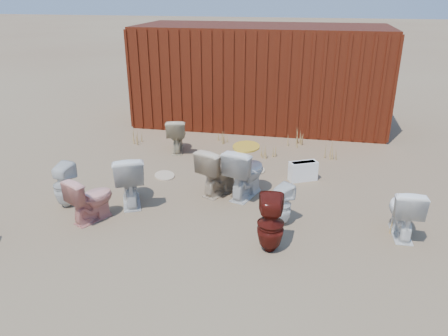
% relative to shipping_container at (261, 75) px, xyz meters
% --- Properties ---
extents(ground, '(100.00, 100.00, 0.00)m').
position_rel_shipping_container_xyz_m(ground, '(0.00, -5.20, -1.20)').
color(ground, brown).
rests_on(ground, ground).
extents(shipping_container, '(6.00, 2.40, 2.40)m').
position_rel_shipping_container_xyz_m(shipping_container, '(0.00, 0.00, 0.00)').
color(shipping_container, '#54160E').
rests_on(shipping_container, ground).
extents(toilet_front_pink, '(0.66, 0.78, 0.70)m').
position_rel_shipping_container_xyz_m(toilet_front_pink, '(-1.78, -5.67, -0.85)').
color(toilet_front_pink, '#E18E82').
rests_on(toilet_front_pink, ground).
extents(toilet_front_c, '(0.77, 0.95, 0.84)m').
position_rel_shipping_container_xyz_m(toilet_front_c, '(-1.44, -5.04, -0.78)').
color(toilet_front_c, silver).
rests_on(toilet_front_c, ground).
extents(toilet_front_maroon, '(0.38, 0.39, 0.78)m').
position_rel_shipping_container_xyz_m(toilet_front_maroon, '(0.89, -5.96, -0.81)').
color(toilet_front_maroon, '#53140E').
rests_on(toilet_front_maroon, ground).
extents(toilet_front_e, '(0.44, 0.74, 0.74)m').
position_rel_shipping_container_xyz_m(toilet_front_e, '(2.65, -5.20, -0.83)').
color(toilet_front_e, white).
rests_on(toilet_front_e, ground).
extents(toilet_back_a, '(0.37, 0.37, 0.72)m').
position_rel_shipping_container_xyz_m(toilet_back_a, '(-2.40, -5.35, -0.84)').
color(toilet_back_a, silver).
rests_on(toilet_back_a, ground).
extents(toilet_back_beige_left, '(0.55, 0.78, 0.72)m').
position_rel_shipping_container_xyz_m(toilet_back_beige_left, '(-1.43, -2.56, -0.84)').
color(toilet_back_beige_left, '#C5B690').
rests_on(toilet_back_beige_left, ground).
extents(toilet_back_beige_right, '(0.75, 0.91, 0.81)m').
position_rel_shipping_container_xyz_m(toilet_back_beige_right, '(-0.13, -4.37, -0.80)').
color(toilet_back_beige_right, beige).
rests_on(toilet_back_beige_right, ground).
extents(toilet_back_yellowlid, '(0.72, 0.95, 0.85)m').
position_rel_shipping_container_xyz_m(toilet_back_yellowlid, '(0.32, -4.40, -0.77)').
color(toilet_back_yellowlid, silver).
rests_on(toilet_back_yellowlid, ground).
extents(toilet_back_e, '(0.40, 0.40, 0.63)m').
position_rel_shipping_container_xyz_m(toilet_back_e, '(0.98, -5.25, -0.89)').
color(toilet_back_e, white).
rests_on(toilet_back_e, ground).
extents(yellow_lid, '(0.43, 0.54, 0.02)m').
position_rel_shipping_container_xyz_m(yellow_lid, '(0.32, -4.40, -0.33)').
color(yellow_lid, gold).
rests_on(yellow_lid, toilet_back_yellowlid).
extents(loose_tank, '(0.54, 0.40, 0.35)m').
position_rel_shipping_container_xyz_m(loose_tank, '(1.24, -3.56, -1.02)').
color(loose_tank, white).
rests_on(loose_tank, ground).
extents(loose_lid_near, '(0.49, 0.57, 0.02)m').
position_rel_shipping_container_xyz_m(loose_lid_near, '(0.33, -3.29, -1.19)').
color(loose_lid_near, '#C8B691').
rests_on(loose_lid_near, ground).
extents(loose_lid_far, '(0.55, 0.59, 0.02)m').
position_rel_shipping_container_xyz_m(loose_lid_far, '(-1.27, -3.90, -1.19)').
color(loose_lid_far, '#CBB393').
rests_on(loose_lid_far, ground).
extents(weed_clump_a, '(0.36, 0.36, 0.28)m').
position_rel_shipping_container_xyz_m(weed_clump_a, '(-2.43, -2.20, -1.06)').
color(weed_clump_a, olive).
rests_on(weed_clump_a, ground).
extents(weed_clump_b, '(0.32, 0.32, 0.28)m').
position_rel_shipping_container_xyz_m(weed_clump_b, '(0.51, -2.49, -1.06)').
color(weed_clump_b, olive).
rests_on(weed_clump_b, ground).
extents(weed_clump_c, '(0.36, 0.36, 0.33)m').
position_rel_shipping_container_xyz_m(weed_clump_c, '(1.80, -2.26, -1.03)').
color(weed_clump_c, olive).
rests_on(weed_clump_c, ground).
extents(weed_clump_d, '(0.30, 0.30, 0.27)m').
position_rel_shipping_container_xyz_m(weed_clump_d, '(-0.62, -1.82, -1.06)').
color(weed_clump_d, olive).
rests_on(weed_clump_d, ground).
extents(weed_clump_e, '(0.34, 0.34, 0.34)m').
position_rel_shipping_container_xyz_m(weed_clump_e, '(1.01, -1.71, -1.03)').
color(weed_clump_e, olive).
rests_on(weed_clump_e, ground).
extents(weed_clump_f, '(0.28, 0.28, 0.23)m').
position_rel_shipping_container_xyz_m(weed_clump_f, '(2.65, -5.18, -1.08)').
color(weed_clump_f, olive).
rests_on(weed_clump_f, ground).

